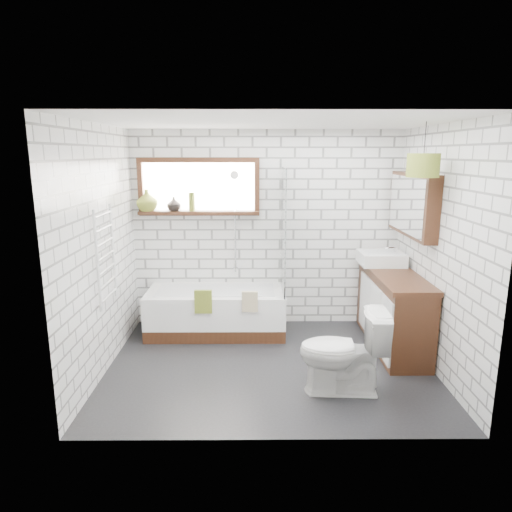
{
  "coord_description": "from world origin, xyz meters",
  "views": [
    {
      "loc": [
        -0.17,
        -4.49,
        2.21
      ],
      "look_at": [
        -0.14,
        0.25,
        1.14
      ],
      "focal_mm": 32.0,
      "sensor_mm": 36.0,
      "label": 1
    }
  ],
  "objects_px": {
    "bathtub": "(216,311)",
    "basin": "(381,258)",
    "vanity": "(393,309)",
    "pendant": "(423,165)",
    "toilet": "(342,352)"
  },
  "relations": [
    {
      "from": "bathtub",
      "to": "basin",
      "type": "xyz_separation_m",
      "value": [
        2.02,
        -0.03,
        0.69
      ]
    },
    {
      "from": "vanity",
      "to": "bathtub",
      "type": "bearing_deg",
      "value": 168.85
    },
    {
      "from": "bathtub",
      "to": "vanity",
      "type": "bearing_deg",
      "value": -11.15
    },
    {
      "from": "basin",
      "to": "pendant",
      "type": "distance_m",
      "value": 1.53
    },
    {
      "from": "basin",
      "to": "toilet",
      "type": "xyz_separation_m",
      "value": [
        -0.73,
        -1.45,
        -0.56
      ]
    },
    {
      "from": "basin",
      "to": "toilet",
      "type": "height_order",
      "value": "basin"
    },
    {
      "from": "bathtub",
      "to": "pendant",
      "type": "bearing_deg",
      "value": -26.84
    },
    {
      "from": "bathtub",
      "to": "vanity",
      "type": "height_order",
      "value": "vanity"
    },
    {
      "from": "vanity",
      "to": "pendant",
      "type": "bearing_deg",
      "value": -91.26
    },
    {
      "from": "bathtub",
      "to": "pendant",
      "type": "height_order",
      "value": "pendant"
    },
    {
      "from": "vanity",
      "to": "toilet",
      "type": "height_order",
      "value": "vanity"
    },
    {
      "from": "toilet",
      "to": "pendant",
      "type": "xyz_separation_m",
      "value": [
        0.77,
        0.43,
        1.69
      ]
    },
    {
      "from": "bathtub",
      "to": "basin",
      "type": "bearing_deg",
      "value": -0.72
    },
    {
      "from": "vanity",
      "to": "basin",
      "type": "xyz_separation_m",
      "value": [
        -0.06,
        0.39,
        0.52
      ]
    },
    {
      "from": "bathtub",
      "to": "basin",
      "type": "distance_m",
      "value": 2.14
    }
  ]
}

